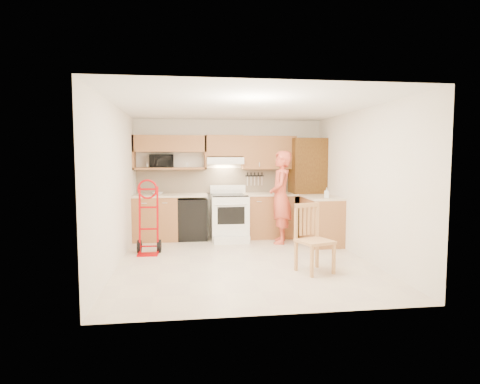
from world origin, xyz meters
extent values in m
cube|color=beige|center=(0.00, 0.00, -0.01)|extent=(4.00, 4.50, 0.02)
cube|color=white|center=(0.00, 0.00, 2.51)|extent=(4.00, 4.50, 0.02)
cube|color=white|center=(0.00, 2.26, 1.25)|extent=(4.00, 0.02, 2.50)
cube|color=white|center=(0.00, -2.26, 1.25)|extent=(4.00, 0.02, 2.50)
cube|color=white|center=(-2.01, 0.00, 1.25)|extent=(0.02, 4.50, 2.50)
cube|color=white|center=(2.01, 0.00, 1.25)|extent=(0.02, 4.50, 2.50)
cube|color=beige|center=(0.00, 2.23, 1.20)|extent=(3.92, 0.03, 0.55)
cube|color=#9B5C38|center=(-1.55, 1.95, 0.45)|extent=(0.90, 0.60, 0.90)
cube|color=black|center=(-0.80, 1.95, 0.42)|extent=(0.60, 0.60, 0.85)
cube|color=#9B5C38|center=(0.83, 1.95, 0.45)|extent=(1.14, 0.60, 0.90)
cube|color=beige|center=(-1.25, 1.95, 0.92)|extent=(1.50, 0.63, 0.04)
cube|color=beige|center=(0.83, 1.95, 0.92)|extent=(1.14, 0.63, 0.04)
cube|color=#9B5C38|center=(1.70, 1.15, 0.45)|extent=(0.60, 1.00, 0.90)
cube|color=beige|center=(1.70, 1.15, 0.92)|extent=(0.63, 1.00, 0.04)
cube|color=brown|center=(1.65, 1.95, 1.05)|extent=(0.70, 0.60, 2.10)
cube|color=#9B5C38|center=(-1.25, 2.08, 1.98)|extent=(1.50, 0.33, 0.34)
cube|color=#9B5C38|center=(-1.25, 2.08, 1.47)|extent=(1.50, 0.33, 0.04)
cube|color=#9B5C38|center=(-0.12, 2.08, 1.94)|extent=(0.76, 0.33, 0.44)
cube|color=#9B5C38|center=(0.83, 2.08, 1.80)|extent=(1.14, 0.33, 0.70)
cube|color=white|center=(-0.12, 2.02, 1.63)|extent=(0.76, 0.46, 0.14)
imported|color=black|center=(-1.42, 2.08, 1.63)|extent=(0.50, 0.35, 0.27)
imported|color=#D2503A|center=(0.93, 1.35, 0.91)|extent=(0.57, 0.75, 1.83)
imported|color=white|center=(1.70, 0.87, 1.04)|extent=(0.11, 0.12, 0.19)
imported|color=white|center=(-1.50, 1.95, 0.96)|extent=(0.26, 0.26, 0.05)
camera|label=1|loc=(-0.92, -6.36, 1.70)|focal=30.03mm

